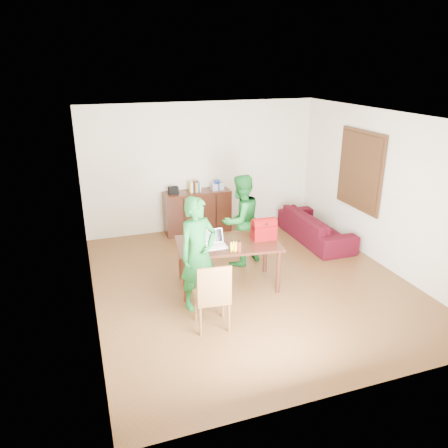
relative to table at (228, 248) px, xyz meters
name	(u,v)px	position (x,y,z in m)	size (l,w,h in m)	color
room	(250,205)	(0.40, 0.11, 0.64)	(5.20, 5.70, 2.90)	#442311
table	(228,248)	(0.00, 0.00, 0.00)	(1.74, 1.14, 0.76)	black
chair	(212,308)	(-0.61, -1.05, -0.37)	(0.50, 0.48, 1.00)	brown
person_near	(198,254)	(-0.62, -0.44, 0.19)	(0.62, 0.41, 1.70)	#166425
person_far	(241,220)	(0.50, 0.74, 0.16)	(0.80, 0.62, 1.64)	#166621
laptop	(216,244)	(-0.24, -0.10, 0.14)	(0.34, 0.24, 0.24)	white
bananas	(234,250)	(-0.03, -0.36, 0.13)	(0.17, 0.10, 0.06)	yellow
bottle	(239,246)	(0.04, -0.39, 0.19)	(0.06, 0.06, 0.19)	#5D2115
red_bag	(264,231)	(0.59, -0.04, 0.24)	(0.38, 0.22, 0.28)	#750707
sofa	(316,227)	(2.34, 1.24, -0.38)	(1.96, 0.77, 0.57)	#3E0808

